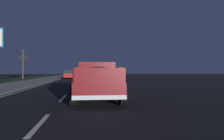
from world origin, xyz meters
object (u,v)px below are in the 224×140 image
at_px(pickup_truck, 97,80).
at_px(sedan_red, 70,74).
at_px(sedan_blue, 90,74).
at_px(bare_tree_far, 23,64).

relative_size(pickup_truck, sedan_red, 1.23).
distance_m(sedan_blue, bare_tree_far, 12.15).
xyz_separation_m(pickup_truck, bare_tree_far, (28.19, 12.03, 1.79)).
distance_m(sedan_red, bare_tree_far, 8.53).
bearing_deg(bare_tree_far, pickup_truck, -156.88).
distance_m(sedan_blue, sedan_red, 3.71).
bearing_deg(sedan_blue, bare_tree_far, 89.81).
relative_size(pickup_truck, sedan_blue, 1.23).
relative_size(sedan_blue, bare_tree_far, 0.83).
height_order(sedan_red, bare_tree_far, bare_tree_far).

